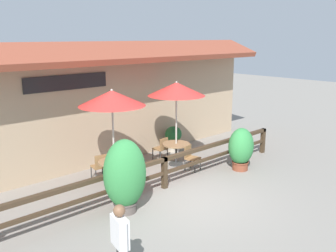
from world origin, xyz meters
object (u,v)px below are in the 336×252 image
at_px(chair_middle_streetside, 191,157).
at_px(potted_plant_tall_tropical, 125,175).
at_px(dining_table_near, 114,166).
at_px(potted_plant_broad_leaf, 241,148).
at_px(dining_table_middle, 176,148).
at_px(patio_umbrella_middle, 176,89).
at_px(patio_umbrella_near, 112,98).
at_px(pedestrian, 120,235).
at_px(chair_near_streetside, 127,177).
at_px(chair_near_wallside, 100,165).
at_px(potted_plant_small_flowering, 173,137).
at_px(chair_middle_wallside, 161,148).

bearing_deg(chair_middle_streetside, potted_plant_tall_tropical, -177.42).
height_order(dining_table_near, potted_plant_tall_tropical, potted_plant_tall_tropical).
xyz_separation_m(potted_plant_tall_tropical, potted_plant_broad_leaf, (4.69, -0.12, -0.23)).
height_order(dining_table_middle, potted_plant_broad_leaf, potted_plant_broad_leaf).
height_order(dining_table_middle, chair_middle_streetside, chair_middle_streetside).
distance_m(dining_table_near, potted_plant_broad_leaf, 4.26).
bearing_deg(dining_table_middle, chair_middle_streetside, -90.48).
bearing_deg(potted_plant_broad_leaf, patio_umbrella_middle, 123.12).
bearing_deg(patio_umbrella_near, potted_plant_tall_tropical, -116.33).
bearing_deg(dining_table_middle, patio_umbrella_middle, 0.00).
bearing_deg(dining_table_near, potted_plant_broad_leaf, -24.47).
distance_m(potted_plant_broad_leaf, pedestrian, 6.87).
xyz_separation_m(chair_near_streetside, chair_near_wallside, (-0.04, 1.39, 0.00)).
xyz_separation_m(patio_umbrella_near, potted_plant_small_flowering, (3.70, 1.31, -2.10)).
distance_m(chair_near_wallside, potted_plant_broad_leaf, 4.67).
distance_m(patio_umbrella_near, dining_table_near, 2.05).
bearing_deg(chair_middle_wallside, chair_near_wallside, -2.67).
bearing_deg(chair_near_wallside, pedestrian, 71.02).
bearing_deg(potted_plant_broad_leaf, pedestrian, -161.36).
distance_m(patio_umbrella_middle, chair_middle_wallside, 2.32).
distance_m(chair_middle_streetside, potted_plant_broad_leaf, 1.69).
bearing_deg(chair_middle_wallside, pedestrian, 36.99).
relative_size(patio_umbrella_near, patio_umbrella_middle, 1.00).
bearing_deg(chair_middle_streetside, pedestrian, -161.48).
xyz_separation_m(patio_umbrella_middle, potted_plant_tall_tropical, (-3.48, -1.74, -1.67)).
height_order(chair_middle_wallside, potted_plant_broad_leaf, potted_plant_broad_leaf).
relative_size(chair_near_streetside, chair_near_wallside, 1.00).
xyz_separation_m(patio_umbrella_middle, potted_plant_broad_leaf, (1.21, -1.86, -1.90)).
distance_m(patio_umbrella_middle, dining_table_middle, 2.05).
distance_m(chair_near_wallside, potted_plant_small_flowering, 3.82).
bearing_deg(potted_plant_broad_leaf, potted_plant_small_flowering, 93.37).
bearing_deg(chair_middle_wallside, dining_table_middle, 87.67).
height_order(chair_middle_streetside, potted_plant_small_flowering, potted_plant_small_flowering).
height_order(chair_near_streetside, potted_plant_small_flowering, potted_plant_small_flowering).
distance_m(potted_plant_tall_tropical, pedestrian, 2.94).
distance_m(chair_middle_streetside, pedestrian, 6.27).
height_order(dining_table_near, chair_near_wallside, chair_near_wallside).
bearing_deg(dining_table_middle, potted_plant_broad_leaf, -56.88).
bearing_deg(pedestrian, chair_near_streetside, -25.57).
height_order(potted_plant_broad_leaf, pedestrian, pedestrian).
xyz_separation_m(dining_table_middle, chair_middle_wallside, (-0.04, 0.73, -0.15)).
bearing_deg(potted_plant_small_flowering, dining_table_near, -160.51).
xyz_separation_m(patio_umbrella_near, pedestrian, (-2.63, -3.96, -1.65)).
xyz_separation_m(patio_umbrella_middle, pedestrian, (-5.29, -4.05, -1.65)).
bearing_deg(chair_near_wallside, chair_near_streetside, 101.37).
distance_m(dining_table_near, potted_plant_small_flowering, 3.92).
bearing_deg(potted_plant_small_flowering, chair_near_wallside, -170.77).
xyz_separation_m(dining_table_near, dining_table_middle, (2.67, 0.09, 0.00)).
xyz_separation_m(dining_table_middle, potted_plant_tall_tropical, (-3.48, -1.74, 0.38)).
bearing_deg(chair_near_wallside, potted_plant_broad_leaf, 157.87).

